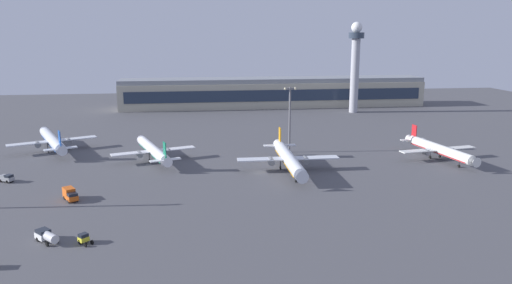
{
  "coord_description": "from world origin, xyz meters",
  "views": [
    {
      "loc": [
        -19.71,
        -141.23,
        41.64
      ],
      "look_at": [
        2.09,
        24.58,
        4.0
      ],
      "focal_mm": 34.31,
      "sensor_mm": 36.0,
      "label": 1
    }
  ],
  "objects_px": {
    "airplane_taxiway_distant": "(53,140)",
    "pushback_tug": "(84,238)",
    "airplane_terminal_side": "(439,149)",
    "airplane_near_gate": "(154,150)",
    "control_tower": "(355,61)",
    "apron_light_east": "(290,115)",
    "airplane_mid_apron": "(288,159)",
    "catering_truck": "(70,194)",
    "fuel_truck": "(47,236)",
    "baggage_tractor": "(7,178)"
  },
  "relations": [
    {
      "from": "airplane_terminal_side",
      "to": "airplane_taxiway_distant",
      "type": "distance_m",
      "value": 134.5
    },
    {
      "from": "airplane_mid_apron",
      "to": "fuel_truck",
      "type": "xyz_separation_m",
      "value": [
        -58.75,
        -44.93,
        -2.55
      ]
    },
    {
      "from": "fuel_truck",
      "to": "pushback_tug",
      "type": "distance_m",
      "value": 7.77
    },
    {
      "from": "airplane_near_gate",
      "to": "baggage_tractor",
      "type": "bearing_deg",
      "value": -172.74
    },
    {
      "from": "baggage_tractor",
      "to": "catering_truck",
      "type": "bearing_deg",
      "value": 80.14
    },
    {
      "from": "airplane_terminal_side",
      "to": "pushback_tug",
      "type": "xyz_separation_m",
      "value": [
        -103.62,
        -53.63,
        -2.39
      ]
    },
    {
      "from": "control_tower",
      "to": "apron_light_east",
      "type": "distance_m",
      "value": 98.29
    },
    {
      "from": "airplane_near_gate",
      "to": "control_tower",
      "type": "bearing_deg",
      "value": 24.01
    },
    {
      "from": "airplane_mid_apron",
      "to": "baggage_tractor",
      "type": "bearing_deg",
      "value": 1.29
    },
    {
      "from": "airplane_mid_apron",
      "to": "fuel_truck",
      "type": "height_order",
      "value": "airplane_mid_apron"
    },
    {
      "from": "baggage_tractor",
      "to": "apron_light_east",
      "type": "xyz_separation_m",
      "value": [
        86.64,
        24.31,
        12.21
      ]
    },
    {
      "from": "airplane_near_gate",
      "to": "airplane_terminal_side",
      "type": "bearing_deg",
      "value": -24.63
    },
    {
      "from": "airplane_mid_apron",
      "to": "pushback_tug",
      "type": "xyz_separation_m",
      "value": [
        -51.16,
        -46.56,
        -2.85
      ]
    },
    {
      "from": "baggage_tractor",
      "to": "catering_truck",
      "type": "height_order",
      "value": "catering_truck"
    },
    {
      "from": "control_tower",
      "to": "airplane_terminal_side",
      "type": "height_order",
      "value": "control_tower"
    },
    {
      "from": "airplane_taxiway_distant",
      "to": "catering_truck",
      "type": "height_order",
      "value": "airplane_taxiway_distant"
    },
    {
      "from": "catering_truck",
      "to": "fuel_truck",
      "type": "bearing_deg",
      "value": 62.79
    },
    {
      "from": "baggage_tractor",
      "to": "apron_light_east",
      "type": "height_order",
      "value": "apron_light_east"
    },
    {
      "from": "control_tower",
      "to": "catering_truck",
      "type": "relative_size",
      "value": 7.72
    },
    {
      "from": "airplane_taxiway_distant",
      "to": "apron_light_east",
      "type": "height_order",
      "value": "apron_light_east"
    },
    {
      "from": "airplane_near_gate",
      "to": "apron_light_east",
      "type": "distance_m",
      "value": 48.2
    },
    {
      "from": "control_tower",
      "to": "fuel_truck",
      "type": "distance_m",
      "value": 191.67
    },
    {
      "from": "control_tower",
      "to": "pushback_tug",
      "type": "relative_size",
      "value": 13.42
    },
    {
      "from": "airplane_terminal_side",
      "to": "baggage_tractor",
      "type": "xyz_separation_m",
      "value": [
        -134.13,
        -7.86,
        -2.28
      ]
    },
    {
      "from": "control_tower",
      "to": "baggage_tractor",
      "type": "distance_m",
      "value": 176.44
    },
    {
      "from": "apron_light_east",
      "to": "control_tower",
      "type": "bearing_deg",
      "value": 58.29
    },
    {
      "from": "airplane_terminal_side",
      "to": "fuel_truck",
      "type": "height_order",
      "value": "airplane_terminal_side"
    },
    {
      "from": "control_tower",
      "to": "airplane_mid_apron",
      "type": "height_order",
      "value": "control_tower"
    },
    {
      "from": "airplane_near_gate",
      "to": "baggage_tractor",
      "type": "relative_size",
      "value": 7.64
    },
    {
      "from": "control_tower",
      "to": "airplane_mid_apron",
      "type": "relative_size",
      "value": 1.16
    },
    {
      "from": "fuel_truck",
      "to": "apron_light_east",
      "type": "distance_m",
      "value": 94.29
    },
    {
      "from": "airplane_near_gate",
      "to": "apron_light_east",
      "type": "relative_size",
      "value": 1.5
    },
    {
      "from": "apron_light_east",
      "to": "airplane_terminal_side",
      "type": "bearing_deg",
      "value": -19.1
    },
    {
      "from": "catering_truck",
      "to": "apron_light_east",
      "type": "xyz_separation_m",
      "value": [
        65.04,
        42.66,
        11.81
      ]
    },
    {
      "from": "pushback_tug",
      "to": "apron_light_east",
      "type": "bearing_deg",
      "value": 9.31
    },
    {
      "from": "airplane_taxiway_distant",
      "to": "baggage_tractor",
      "type": "relative_size",
      "value": 8.09
    },
    {
      "from": "airplane_terminal_side",
      "to": "apron_light_east",
      "type": "height_order",
      "value": "apron_light_east"
    },
    {
      "from": "airplane_taxiway_distant",
      "to": "fuel_truck",
      "type": "xyz_separation_m",
      "value": [
        19.97,
        -81.7,
        -2.41
      ]
    },
    {
      "from": "control_tower",
      "to": "pushback_tug",
      "type": "distance_m",
      "value": 188.57
    },
    {
      "from": "baggage_tractor",
      "to": "airplane_taxiway_distant",
      "type": "bearing_deg",
      "value": -153.99
    },
    {
      "from": "fuel_truck",
      "to": "airplane_near_gate",
      "type": "bearing_deg",
      "value": 32.45
    },
    {
      "from": "airplane_terminal_side",
      "to": "catering_truck",
      "type": "bearing_deg",
      "value": 4.15
    },
    {
      "from": "airplane_taxiway_distant",
      "to": "pushback_tug",
      "type": "xyz_separation_m",
      "value": [
        27.56,
        -83.33,
        -2.71
      ]
    },
    {
      "from": "airplane_mid_apron",
      "to": "airplane_terminal_side",
      "type": "relative_size",
      "value": 1.13
    },
    {
      "from": "airplane_taxiway_distant",
      "to": "catering_truck",
      "type": "relative_size",
      "value": 6.08
    },
    {
      "from": "airplane_mid_apron",
      "to": "pushback_tug",
      "type": "height_order",
      "value": "airplane_mid_apron"
    },
    {
      "from": "fuel_truck",
      "to": "catering_truck",
      "type": "bearing_deg",
      "value": 50.38
    },
    {
      "from": "pushback_tug",
      "to": "airplane_terminal_side",
      "type": "bearing_deg",
      "value": -14.64
    },
    {
      "from": "control_tower",
      "to": "airplane_terminal_side",
      "type": "distance_m",
      "value": 102.05
    },
    {
      "from": "airplane_near_gate",
      "to": "pushback_tug",
      "type": "height_order",
      "value": "airplane_near_gate"
    }
  ]
}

